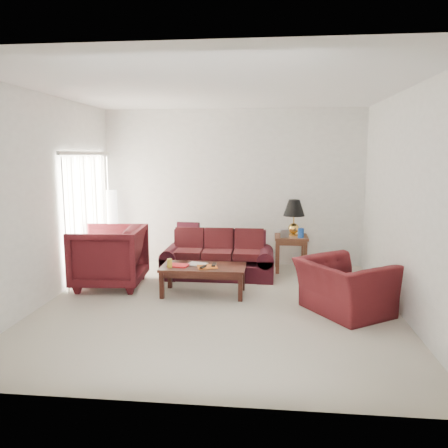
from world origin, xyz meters
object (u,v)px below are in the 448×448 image
(end_table, at_px, (291,253))
(coffee_table, at_px, (203,280))
(floor_lamp, at_px, (113,227))
(sofa, at_px, (218,255))
(armchair_left, at_px, (109,256))
(armchair_right, at_px, (344,287))

(end_table, xyz_separation_m, coffee_table, (-1.40, -1.56, -0.10))
(floor_lamp, distance_m, coffee_table, 2.71)
(sofa, xyz_separation_m, end_table, (1.29, 0.58, -0.07))
(armchair_left, xyz_separation_m, coffee_table, (1.59, -0.26, -0.27))
(end_table, height_order, floor_lamp, floor_lamp)
(end_table, distance_m, armchair_right, 2.23)
(sofa, bearing_deg, armchair_right, -42.24)
(end_table, xyz_separation_m, armchair_left, (-2.99, -1.30, 0.17))
(end_table, bearing_deg, armchair_left, -156.49)
(armchair_left, bearing_deg, coffee_table, 76.53)
(sofa, bearing_deg, floor_lamp, 158.70)
(end_table, distance_m, floor_lamp, 3.48)
(floor_lamp, relative_size, coffee_table, 1.15)
(sofa, height_order, armchair_left, armchair_left)
(end_table, distance_m, armchair_left, 3.27)
(armchair_right, bearing_deg, armchair_left, 42.87)
(coffee_table, bearing_deg, armchair_left, -179.79)
(armchair_right, height_order, coffee_table, armchair_right)
(floor_lamp, distance_m, armchair_left, 1.53)
(armchair_right, bearing_deg, sofa, 16.61)
(end_table, xyz_separation_m, floor_lamp, (-3.45, 0.14, 0.41))
(floor_lamp, bearing_deg, armchair_right, -29.33)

